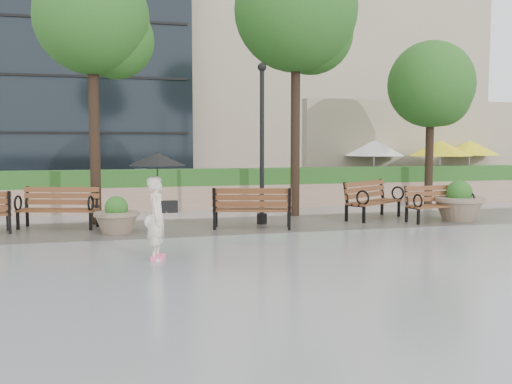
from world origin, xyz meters
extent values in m
plane|color=gray|center=(0.00, 0.00, 0.00)|extent=(100.00, 100.00, 0.00)
cube|color=#383330|center=(0.00, 3.00, 0.01)|extent=(28.00, 3.20, 0.01)
cube|color=tan|center=(0.00, 7.00, 0.40)|extent=(24.00, 0.80, 0.80)
cube|color=#254A18|center=(0.00, 7.00, 1.08)|extent=(24.00, 0.75, 0.55)
cube|color=tan|center=(9.50, 10.00, 2.00)|extent=(10.00, 0.60, 4.00)
cube|color=#254A18|center=(9.00, 7.80, 0.45)|extent=(8.00, 0.50, 0.90)
cube|color=black|center=(0.00, 11.00, 0.00)|extent=(40.00, 7.00, 0.00)
cube|color=tan|center=(10.00, 23.00, 10.00)|extent=(18.00, 10.00, 20.00)
torus|color=black|center=(-5.71, 3.43, 0.68)|extent=(0.15, 0.41, 0.40)
cube|color=brown|center=(-4.52, 3.57, 0.49)|extent=(2.09, 1.16, 0.06)
cube|color=brown|center=(-4.43, 3.87, 0.83)|extent=(1.95, 0.71, 0.47)
cube|color=black|center=(-4.51, 3.60, 0.26)|extent=(2.12, 1.26, 0.51)
torus|color=black|center=(-5.49, 3.65, 0.69)|extent=(0.17, 0.41, 0.41)
torus|color=black|center=(-3.68, 3.11, 0.69)|extent=(0.17, 0.41, 0.41)
cube|color=brown|center=(0.37, 2.33, 0.49)|extent=(2.11, 1.13, 0.06)
cube|color=brown|center=(0.29, 2.03, 0.84)|extent=(1.98, 0.68, 0.47)
cube|color=black|center=(0.36, 2.30, 0.26)|extent=(2.14, 1.24, 0.52)
torus|color=black|center=(1.35, 2.27, 0.70)|extent=(0.17, 0.42, 0.42)
torus|color=black|center=(-0.49, 2.79, 0.70)|extent=(0.17, 0.42, 0.42)
cube|color=brown|center=(4.28, 3.19, 0.51)|extent=(2.08, 1.63, 0.06)
cube|color=brown|center=(4.10, 3.46, 0.86)|extent=(1.82, 1.23, 0.48)
cube|color=black|center=(4.26, 3.22, 0.26)|extent=(2.14, 1.73, 0.53)
torus|color=black|center=(3.56, 2.49, 0.71)|extent=(0.28, 0.39, 0.42)
torus|color=black|center=(5.21, 3.54, 0.71)|extent=(0.28, 0.39, 0.42)
cube|color=brown|center=(5.77, 2.16, 0.46)|extent=(1.95, 0.80, 0.05)
cube|color=brown|center=(5.73, 2.46, 0.79)|extent=(1.90, 0.36, 0.44)
cube|color=black|center=(5.77, 2.19, 0.24)|extent=(1.96, 0.90, 0.48)
torus|color=black|center=(4.90, 1.87, 0.65)|extent=(0.10, 0.39, 0.39)
torus|color=black|center=(6.68, 2.08, 0.65)|extent=(0.10, 0.39, 0.39)
cylinder|color=#7F6B56|center=(-3.05, 2.41, 0.49)|extent=(1.10, 1.10, 0.09)
sphere|color=#134112|center=(-3.05, 2.41, 0.64)|extent=(0.57, 0.57, 0.57)
cylinder|color=#7F6B56|center=(6.45, 2.26, 0.62)|extent=(1.40, 1.40, 0.11)
sphere|color=#134112|center=(6.45, 2.26, 0.81)|extent=(0.72, 0.72, 0.72)
cylinder|color=black|center=(0.83, 3.03, 2.10)|extent=(0.12, 0.12, 4.20)
cylinder|color=black|center=(0.83, 3.03, 0.15)|extent=(0.28, 0.28, 0.30)
sphere|color=black|center=(0.83, 3.03, 4.25)|extent=(0.24, 0.24, 0.24)
cylinder|color=black|center=(-3.57, 4.16, 2.60)|extent=(0.28, 0.28, 5.19)
sphere|color=#134112|center=(-3.57, 4.16, 5.56)|extent=(3.05, 3.05, 3.05)
sphere|color=#134112|center=(-2.97, 4.46, 5.04)|extent=(2.13, 2.13, 2.13)
cylinder|color=black|center=(2.27, 4.50, 2.88)|extent=(0.28, 0.28, 5.75)
sphere|color=#134112|center=(2.27, 4.50, 6.16)|extent=(3.67, 3.67, 3.67)
sphere|color=#134112|center=(2.87, 4.80, 5.59)|extent=(2.57, 2.57, 2.57)
cylinder|color=black|center=(7.61, 5.76, 1.98)|extent=(0.28, 0.28, 3.95)
sphere|color=#134112|center=(7.61, 5.76, 4.23)|extent=(2.96, 2.96, 2.96)
sphere|color=#134112|center=(8.21, 6.06, 3.84)|extent=(2.07, 2.07, 2.07)
cylinder|color=black|center=(7.22, 9.23, 0.05)|extent=(0.40, 0.40, 0.10)
cylinder|color=#99999E|center=(7.22, 9.23, 1.10)|extent=(0.06, 0.06, 2.20)
cone|color=white|center=(7.22, 9.23, 2.00)|extent=(2.50, 2.50, 0.60)
cylinder|color=black|center=(9.61, 8.25, 0.05)|extent=(0.40, 0.40, 0.10)
cylinder|color=#99999E|center=(9.61, 8.25, 1.10)|extent=(0.06, 0.06, 2.20)
cone|color=yellow|center=(9.61, 8.25, 2.00)|extent=(2.50, 2.50, 0.60)
cylinder|color=black|center=(11.71, 9.32, 0.05)|extent=(0.40, 0.40, 0.10)
cylinder|color=#99999E|center=(11.71, 9.32, 1.10)|extent=(0.06, 0.06, 2.20)
cone|color=yellow|center=(11.71, 9.32, 2.00)|extent=(2.50, 2.50, 0.60)
imported|color=silver|center=(-1.60, 10.44, 0.60)|extent=(3.76, 1.72, 1.20)
imported|color=beige|center=(-2.34, -1.00, 0.85)|extent=(0.58, 0.71, 1.71)
cube|color=#F2598C|center=(-2.31, -0.89, 0.04)|extent=(0.17, 0.25, 0.09)
cube|color=#F2598C|center=(-2.38, -1.14, 0.04)|extent=(0.17, 0.25, 0.09)
cube|color=black|center=(-2.12, -1.02, 1.01)|extent=(0.19, 0.34, 0.23)
sphere|color=white|center=(-2.43, -0.75, 0.69)|extent=(0.30, 0.30, 0.30)
cylinder|color=black|center=(-2.33, -0.96, 1.49)|extent=(0.02, 0.02, 0.91)
cone|color=black|center=(-2.33, -0.96, 1.92)|extent=(1.11, 1.11, 0.23)
camera|label=1|loc=(-3.25, -11.92, 2.24)|focal=40.00mm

